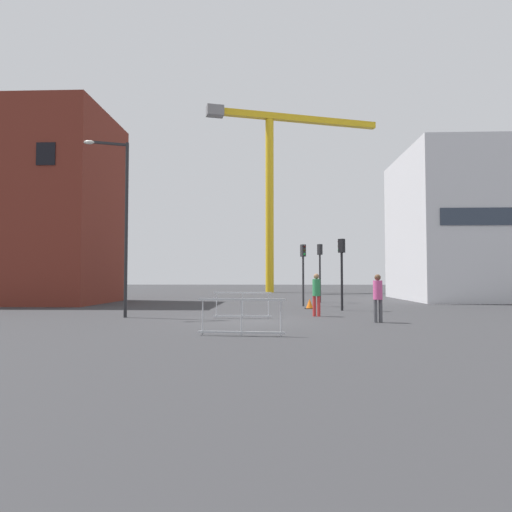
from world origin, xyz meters
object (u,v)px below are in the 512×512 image
Objects in this scene: streetlamp_tall at (121,214)px; traffic_cone_striped at (310,304)px; pedestrian_waiting at (316,291)px; traffic_light_island at (320,263)px; traffic_light_far at (342,262)px; pedestrian_walking at (378,294)px; traffic_light_median at (303,264)px; construction_crane at (275,167)px.

traffic_cone_striped is at bearing 34.49° from streetlamp_tall.
streetlamp_tall is at bearing -173.46° from pedestrian_waiting.
traffic_light_island is 7.25× the size of traffic_cone_striped.
pedestrian_walking is (0.45, -6.05, -1.41)m from traffic_light_far.
traffic_light_median is 6.91m from pedestrian_waiting.
construction_crane is at bearing 98.51° from traffic_light_island.
streetlamp_tall is at bearing -136.45° from traffic_light_median.
pedestrian_walking is (0.84, -13.25, -1.55)m from traffic_light_island.
streetlamp_tall is 10.91m from traffic_cone_striped.
traffic_cone_striped is at bearing -100.97° from traffic_light_island.
construction_crane is 5.59× the size of traffic_light_median.
pedestrian_waiting is at bearing -90.84° from traffic_cone_striped.
traffic_light_island is 4.12m from traffic_light_median.
traffic_light_median is (-1.35, -3.89, -0.18)m from traffic_light_island.
traffic_light_far reaches higher than traffic_cone_striped.
construction_crane is 29.27m from traffic_light_far.
traffic_cone_striped is at bearing -85.99° from construction_crane.
pedestrian_waiting is at bearing -86.75° from construction_crane.
construction_crane is 5.17× the size of traffic_light_island.
construction_crane reaches higher than traffic_light_median.
pedestrian_waiting is (-1.60, -3.47, -1.37)m from traffic_light_far.
pedestrian_walking is at bearing -83.46° from construction_crane.
construction_crane is at bearing 94.01° from traffic_cone_striped.
traffic_light_far is 7.21m from traffic_light_island.
pedestrian_walking is at bearing -86.39° from traffic_light_island.
pedestrian_waiting is 4.85m from traffic_cone_striped.
streetlamp_tall is 1.92× the size of traffic_light_island.
pedestrian_waiting is at bearing -96.48° from traffic_light_island.
traffic_cone_striped is at bearing 105.05° from pedestrian_walking.
construction_crane is at bearing 93.25° from pedestrian_waiting.
pedestrian_walking is at bearing -76.86° from traffic_light_median.
traffic_light_median is 6.70× the size of traffic_cone_striped.
traffic_light_far reaches higher than pedestrian_walking.
traffic_light_far is at bearing 65.29° from pedestrian_waiting.
traffic_light_far is (3.31, -26.78, -11.34)m from construction_crane.
pedestrian_walking is at bearing -74.95° from traffic_cone_striped.
pedestrian_waiting is at bearing -88.85° from traffic_light_median.
pedestrian_walking is at bearing -9.00° from streetlamp_tall.
traffic_light_far reaches higher than traffic_light_median.
traffic_light_median reaches higher than pedestrian_walking.
traffic_light_island reaches higher than pedestrian_walking.
pedestrian_waiting is at bearing 6.54° from streetlamp_tall.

